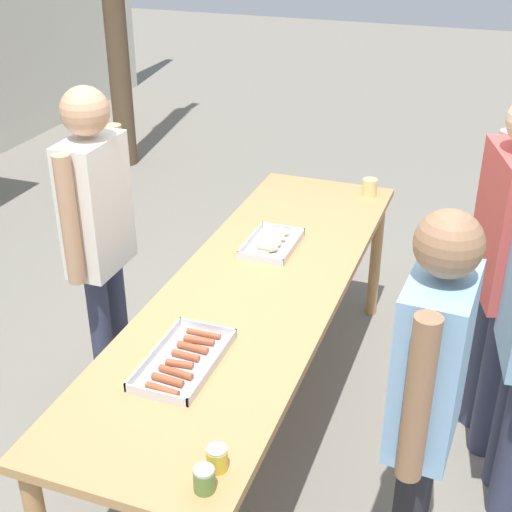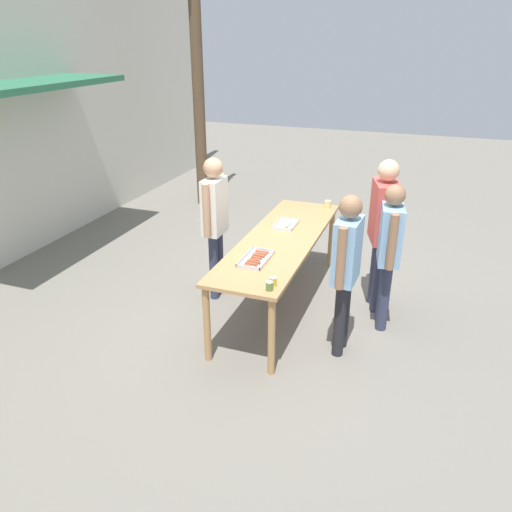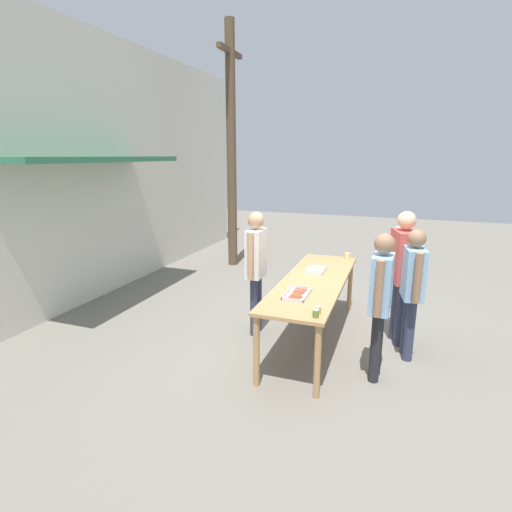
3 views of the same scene
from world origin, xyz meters
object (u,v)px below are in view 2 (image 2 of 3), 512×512
Objects in this scene: condiment_jar_mustard at (269,286)px; beer_cup at (328,204)px; food_tray_buns at (286,224)px; person_customer_waiting_in_line at (389,245)px; person_server_behind_table at (215,215)px; person_customer_holding_hotdog at (346,262)px; person_customer_with_cup at (383,224)px; utility_pole at (197,54)px; food_tray_sausages at (256,259)px; condiment_jar_ketchup at (273,281)px.

beer_cup reaches higher than condiment_jar_mustard.
food_tray_buns is 1.34m from person_customer_waiting_in_line.
person_server_behind_table is 1.04× the size of person_customer_holding_hotdog.
utility_pole is (2.91, 3.65, 1.61)m from person_customer_with_cup.
person_customer_holding_hotdog is (-0.01, -0.93, 0.12)m from food_tray_sausages.
condiment_jar_ketchup is at bearing -144.06° from food_tray_sausages.
food_tray_sausages is at bearing 30.81° from condiment_jar_mustard.
condiment_jar_ketchup is at bearing -135.94° from person_server_behind_table.
condiment_jar_mustard is 0.05× the size of person_server_behind_table.
condiment_jar_mustard is 1.78m from person_customer_with_cup.
person_server_behind_table reaches higher than person_customer_holding_hotdog.
food_tray_buns is 1.43m from person_customer_holding_hotdog.
person_customer_waiting_in_line is (-1.28, -0.94, 0.05)m from beer_cup.
condiment_jar_mustard and condiment_jar_ketchup have the same top height.
person_customer_with_cup is (0.38, -1.88, 0.00)m from person_server_behind_table.
beer_cup is at bearing -21.14° from food_tray_buns.
condiment_jar_ketchup is 1.70m from person_customer_with_cup.
person_customer_with_cup is at bearing -28.27° from condiment_jar_ketchup.
utility_pole is (3.29, 1.77, 1.61)m from person_server_behind_table.
food_tray_sausages is at bearing -179.93° from food_tray_buns.
food_tray_sausages is 0.93m from person_customer_holding_hotdog.
person_customer_with_cup is at bearing -172.01° from person_customer_waiting_in_line.
food_tray_buns is 0.90m from beer_cup.
person_server_behind_table reaches higher than condiment_jar_mustard.
utility_pole reaches higher than condiment_jar_ketchup.
person_customer_waiting_in_line is 5.30m from utility_pole.
food_tray_sausages is 1.29× the size of food_tray_buns.
person_server_behind_table is at bearing -151.75° from utility_pole.
person_customer_waiting_in_line reaches higher than condiment_jar_ketchup.
food_tray_sausages is 4.70× the size of beer_cup.
person_customer_waiting_in_line is at bearing -131.19° from utility_pole.
food_tray_sausages is 5.00m from utility_pole.
condiment_jar_ketchup is 0.05× the size of person_customer_holding_hotdog.
condiment_jar_ketchup is at bearing -49.51° from person_customer_waiting_in_line.
beer_cup reaches higher than food_tray_buns.
beer_cup is 1.59m from person_customer_waiting_in_line.
person_customer_waiting_in_line is (1.19, -0.93, 0.06)m from condiment_jar_mustard.
food_tray_sausages is at bearing -72.82° from person_customer_waiting_in_line.
food_tray_sausages is 0.65m from condiment_jar_mustard.
food_tray_buns is 1.57m from condiment_jar_ketchup.
condiment_jar_ketchup is at bearing -49.34° from person_customer_holding_hotdog.
utility_pole reaches higher than beer_cup.
person_customer_waiting_in_line reaches higher than beer_cup.
utility_pole reaches higher than person_customer_holding_hotdog.
condiment_jar_mustard is 0.05× the size of person_customer_holding_hotdog.
person_customer_with_cup is 0.35× the size of utility_pole.
person_customer_holding_hotdog is at bearing -52.49° from condiment_jar_ketchup.
condiment_jar_ketchup is at bearing -167.52° from food_tray_buns.
condiment_jar_mustard is 5.61m from utility_pole.
food_tray_buns is 4.38× the size of condiment_jar_ketchup.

